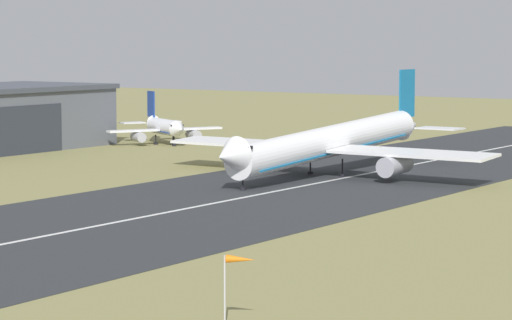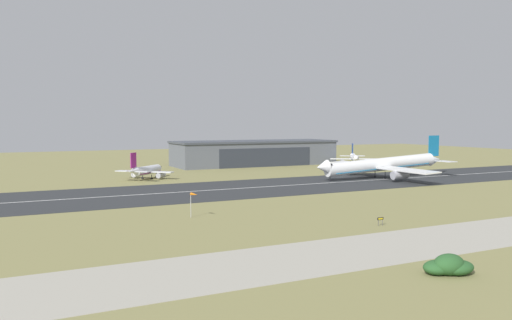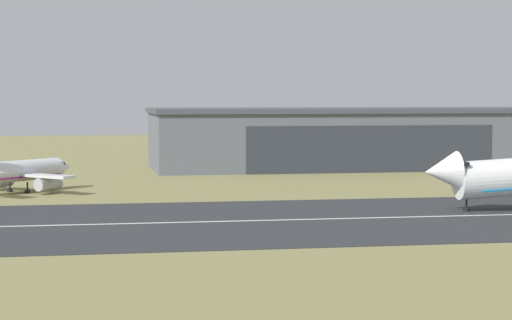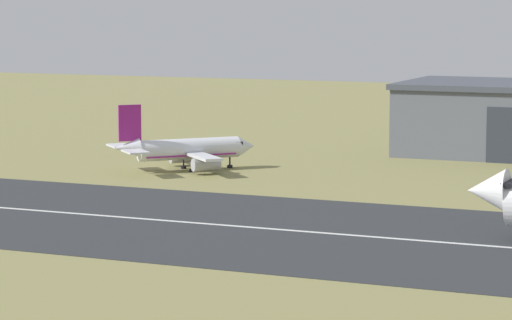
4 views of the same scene
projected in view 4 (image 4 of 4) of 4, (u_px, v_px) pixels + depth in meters
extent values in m
cube|color=#2B2D30|center=(91.00, 215.00, 141.04)|extent=(362.51, 41.60, 0.06)
cube|color=silver|center=(91.00, 215.00, 141.03)|extent=(326.26, 0.70, 0.01)
cone|color=white|center=(487.00, 191.00, 126.61)|extent=(4.54, 4.76, 4.92)
cube|color=black|center=(510.00, 183.00, 125.55)|extent=(1.18, 4.01, 0.50)
cylinder|color=silver|center=(189.00, 149.00, 178.96)|extent=(12.97, 13.22, 3.10)
cone|color=silver|center=(246.00, 146.00, 182.43)|extent=(4.17, 4.16, 3.10)
cone|color=silver|center=(126.00, 148.00, 175.24)|extent=(4.60, 4.62, 2.79)
cube|color=black|center=(236.00, 142.00, 181.77)|extent=(2.66, 2.63, 0.44)
cube|color=#991E7A|center=(189.00, 155.00, 179.07)|extent=(11.79, 12.01, 0.20)
cube|color=silver|center=(204.00, 157.00, 173.89)|extent=(7.85, 7.73, 0.40)
cylinder|color=#A8A8B2|center=(206.00, 164.00, 174.86)|extent=(4.19, 4.23, 1.92)
cube|color=silver|center=(178.00, 148.00, 184.41)|extent=(7.85, 7.73, 0.40)
cylinder|color=#A8A8B2|center=(183.00, 156.00, 184.15)|extent=(4.19, 4.23, 1.92)
cube|color=#991E7A|center=(130.00, 123.00, 174.99)|extent=(2.55, 2.62, 5.27)
cube|color=silver|center=(135.00, 152.00, 171.71)|extent=(5.46, 5.43, 0.24)
cube|color=silver|center=(120.00, 146.00, 178.90)|extent=(5.46, 5.43, 0.24)
cylinder|color=black|center=(230.00, 163.00, 181.75)|extent=(0.24, 0.24, 1.65)
cylinder|color=black|center=(230.00, 167.00, 181.82)|extent=(0.84, 0.84, 0.44)
cylinder|color=black|center=(192.00, 166.00, 177.48)|extent=(0.24, 0.24, 1.65)
cylinder|color=black|center=(192.00, 170.00, 177.56)|extent=(0.84, 0.84, 0.44)
cylinder|color=black|center=(184.00, 163.00, 180.89)|extent=(0.24, 0.24, 1.65)
cylinder|color=black|center=(184.00, 167.00, 180.97)|extent=(0.84, 0.84, 0.44)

